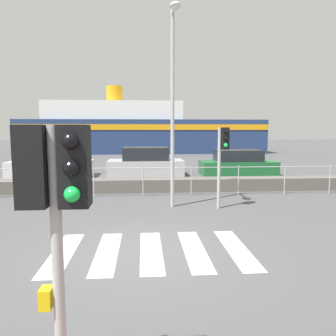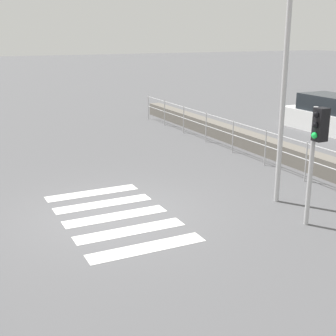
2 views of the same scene
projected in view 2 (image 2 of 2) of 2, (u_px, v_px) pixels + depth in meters
name	position (u px, v px, depth m)	size (l,w,h in m)	color
ground_plane	(113.00, 214.00, 10.79)	(160.00, 160.00, 0.00)	#4C4C4F
crosswalk	(116.00, 216.00, 10.64)	(4.05, 2.40, 0.01)	silver
seawall	(329.00, 168.00, 13.46)	(24.47, 0.55, 0.56)	#605B54
harbor_fence	(307.00, 155.00, 12.96)	(22.06, 0.04, 1.14)	#B2B2B5
traffic_light_far	(317.00, 141.00, 9.58)	(0.34, 0.32, 2.58)	#B2B2B5
streetlamp	(280.00, 42.00, 10.46)	(0.32, 1.16, 6.17)	#B2B2B5
parked_car_white	(331.00, 116.00, 19.70)	(4.35, 1.81, 1.53)	silver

